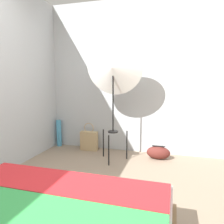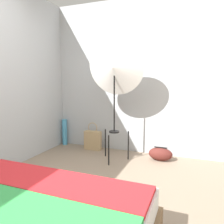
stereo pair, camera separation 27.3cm
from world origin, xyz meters
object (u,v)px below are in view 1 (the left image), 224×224
Objects in this scene: duffel_bag at (158,153)px; paper_roll at (59,133)px; photo_umbrella at (113,67)px; tote_bag at (89,140)px.

paper_roll is at bearing 174.22° from duffel_bag.
duffel_bag is (0.68, 0.25, -1.34)m from photo_umbrella.
duffel_bag is (1.24, -0.11, -0.07)m from tote_bag.
photo_umbrella is 1.75m from paper_roll.
photo_umbrella is 1.43m from tote_bag.
tote_bag is (-0.55, 0.36, -1.27)m from photo_umbrella.
paper_roll is (-1.21, 0.44, -1.19)m from photo_umbrella.
paper_roll is at bearing 159.78° from photo_umbrella.
tote_bag is at bearing 175.03° from duffel_bag.
duffel_bag is at bearing 20.25° from photo_umbrella.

